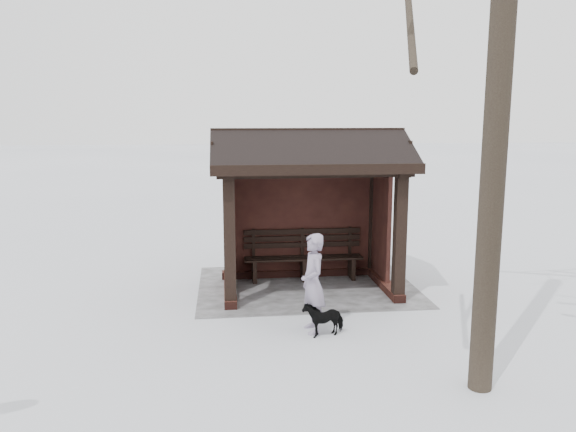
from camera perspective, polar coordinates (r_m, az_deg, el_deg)
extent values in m
plane|color=silver|center=(10.94, 2.04, -7.48)|extent=(120.00, 120.00, 0.00)
cube|color=#99989E|center=(11.13, 1.89, -7.13)|extent=(4.20, 3.20, 0.02)
cube|color=#391914|center=(11.77, 1.38, -5.80)|extent=(3.30, 0.22, 0.16)
cube|color=#391914|center=(11.23, 9.68, -6.72)|extent=(0.22, 2.10, 0.16)
cube|color=#391914|center=(10.80, -5.91, -7.31)|extent=(0.22, 2.10, 0.16)
cube|color=black|center=(10.13, 11.28, -2.35)|extent=(0.20, 0.20, 2.30)
cube|color=black|center=(9.65, -5.96, -2.83)|extent=(0.20, 0.20, 2.30)
cube|color=black|center=(11.82, 8.62, -0.51)|extent=(0.20, 0.20, 2.30)
cube|color=black|center=(11.42, -6.07, -0.83)|extent=(0.20, 0.20, 2.30)
cube|color=black|center=(11.51, 1.41, -0.28)|extent=(2.80, 0.08, 2.14)
cube|color=black|center=(11.26, 9.41, -0.65)|extent=(0.08, 1.17, 2.14)
cube|color=black|center=(10.83, -6.04, -0.99)|extent=(0.08, 1.17, 2.14)
cube|color=black|center=(9.59, 2.94, 4.46)|extent=(3.40, 0.20, 0.18)
cube|color=black|center=(11.36, 1.43, 5.33)|extent=(3.40, 0.20, 0.18)
cylinder|color=black|center=(6.92, 20.96, 17.60)|extent=(0.29, 0.29, 8.55)
imported|color=gray|center=(8.67, 2.54, -6.84)|extent=(0.44, 0.61, 1.55)
imported|color=black|center=(8.72, 3.63, -10.31)|extent=(0.67, 0.45, 0.52)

